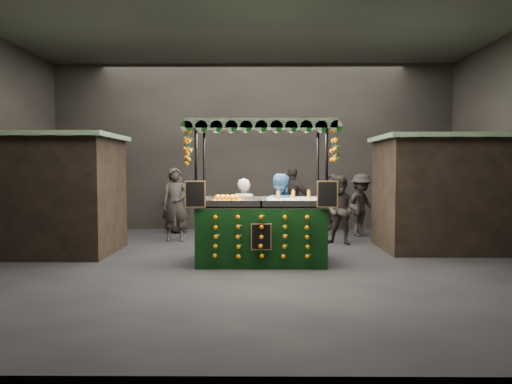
{
  "coord_description": "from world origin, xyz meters",
  "views": [
    {
      "loc": [
        0.18,
        -9.05,
        1.87
      ],
      "look_at": [
        0.12,
        0.58,
        1.36
      ],
      "focal_mm": 32.48,
      "sensor_mm": 36.0,
      "label": 1
    }
  ],
  "objects": [
    {
      "name": "market_hall",
      "position": [
        0.0,
        0.0,
        3.38
      ],
      "size": [
        12.1,
        10.1,
        5.05
      ],
      "color": "black",
      "rests_on": "ground"
    },
    {
      "name": "neighbour_stall_left",
      "position": [
        -4.4,
        1.0,
        1.31
      ],
      "size": [
        3.0,
        2.2,
        2.6
      ],
      "color": "black",
      "rests_on": "ground"
    },
    {
      "name": "shopper_6",
      "position": [
        2.33,
        4.6,
        0.84
      ],
      "size": [
        0.62,
        0.72,
        1.68
      ],
      "rotation": [
        0.0,
        0.0,
        -1.16
      ],
      "color": "black",
      "rests_on": "ground"
    },
    {
      "name": "shopper_0",
      "position": [
        -1.95,
        2.67,
        0.93
      ],
      "size": [
        0.73,
        0.53,
        1.87
      ],
      "rotation": [
        0.0,
        0.0,
        0.13
      ],
      "color": "#292421",
      "rests_on": "ground"
    },
    {
      "name": "ground",
      "position": [
        0.0,
        0.0,
        0.0
      ],
      "size": [
        12.0,
        12.0,
        0.0
      ],
      "primitive_type": "plane",
      "color": "black",
      "rests_on": "ground"
    },
    {
      "name": "shopper_3",
      "position": [
        2.98,
        3.59,
        0.85
      ],
      "size": [
        1.26,
        1.15,
        1.7
      ],
      "rotation": [
        0.0,
        0.0,
        0.62
      ],
      "color": "black",
      "rests_on": "ground"
    },
    {
      "name": "juice_stall",
      "position": [
        0.24,
        -0.01,
        0.85
      ],
      "size": [
        2.85,
        1.68,
        2.76
      ],
      "color": "black",
      "rests_on": "ground"
    },
    {
      "name": "vendor_blue",
      "position": [
        0.6,
        0.78,
        0.87
      ],
      "size": [
        0.95,
        0.8,
        1.75
      ],
      "rotation": [
        0.0,
        0.0,
        2.97
      ],
      "color": "#27507E",
      "rests_on": "ground"
    },
    {
      "name": "shopper_5",
      "position": [
        0.82,
        3.6,
        0.76
      ],
      "size": [
        1.01,
        1.48,
        1.53
      ],
      "rotation": [
        0.0,
        0.0,
        2.01
      ],
      "color": "#272320",
      "rests_on": "ground"
    },
    {
      "name": "shopper_2",
      "position": [
        1.15,
        4.13,
        0.94
      ],
      "size": [
        1.18,
        0.99,
        1.89
      ],
      "rotation": [
        0.0,
        0.0,
        2.57
      ],
      "color": "#2A2622",
      "rests_on": "ground"
    },
    {
      "name": "vendor_grey",
      "position": [
        -0.16,
        0.99,
        0.82
      ],
      "size": [
        0.63,
        0.44,
        1.64
      ],
      "rotation": [
        0.0,
        0.0,
        3.06
      ],
      "color": "gray",
      "rests_on": "ground"
    },
    {
      "name": "shopper_4",
      "position": [
        -4.03,
        2.82,
        0.95
      ],
      "size": [
        1.05,
        0.83,
        1.89
      ],
      "rotation": [
        0.0,
        0.0,
        3.41
      ],
      "color": "#292321",
      "rests_on": "ground"
    },
    {
      "name": "shopper_7",
      "position": [
        -2.19,
        4.16,
        0.83
      ],
      "size": [
        0.9,
        0.69,
        1.65
      ],
      "rotation": [
        0.0,
        0.0,
        3.37
      ],
      "color": "black",
      "rests_on": "ground"
    },
    {
      "name": "shopper_1",
      "position": [
        2.19,
        2.16,
        0.84
      ],
      "size": [
        1.01,
        0.93,
        1.69
      ],
      "rotation": [
        0.0,
        0.0,
        -0.44
      ],
      "color": "black",
      "rests_on": "ground"
    },
    {
      "name": "neighbour_stall_right",
      "position": [
        4.4,
        1.5,
        1.31
      ],
      "size": [
        3.0,
        2.2,
        2.6
      ],
      "color": "black",
      "rests_on": "ground"
    }
  ]
}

